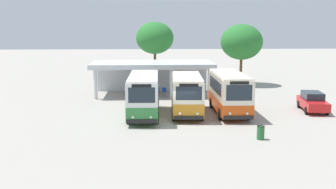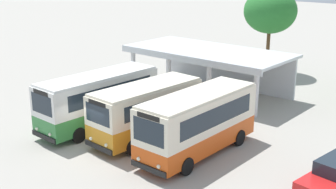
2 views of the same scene
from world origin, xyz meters
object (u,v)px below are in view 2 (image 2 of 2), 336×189
object	(u,v)px
waiting_chair_middle_seat	(190,87)
waiting_chair_fourth_seat	(197,88)
city_bus_middle_cream	(198,121)
waiting_chair_fifth_seat	(205,90)
city_bus_second_in_row	(147,109)
waiting_chair_second_from_end	(182,85)
waiting_chair_far_end_seat	(213,92)
city_bus_nearest_orange	(99,98)
waiting_chair_end_by_column	(175,84)

from	to	relation	value
waiting_chair_middle_seat	waiting_chair_fourth_seat	distance (m)	0.72
city_bus_middle_cream	waiting_chair_fifth_seat	size ratio (longest dim) A/B	9.00
city_bus_second_in_row	waiting_chair_second_from_end	size ratio (longest dim) A/B	8.34
waiting_chair_middle_seat	waiting_chair_far_end_seat	distance (m)	2.15
waiting_chair_fifth_seat	waiting_chair_far_end_seat	distance (m)	0.72
city_bus_middle_cream	waiting_chair_far_end_seat	xyz separation A→B (m)	(-5.05, 8.58, -1.32)
city_bus_nearest_orange	city_bus_middle_cream	bearing A→B (deg)	5.86
waiting_chair_end_by_column	waiting_chair_second_from_end	xyz separation A→B (m)	(0.72, 0.08, 0.00)
city_bus_second_in_row	waiting_chair_far_end_seat	xyz separation A→B (m)	(-1.54, 8.79, -1.24)
city_bus_second_in_row	waiting_chair_fourth_seat	world-z (taller)	city_bus_second_in_row
waiting_chair_fourth_seat	waiting_chair_far_end_seat	bearing A→B (deg)	0.25
waiting_chair_middle_seat	waiting_chair_far_end_seat	bearing A→B (deg)	0.51
city_bus_middle_cream	waiting_chair_end_by_column	distance (m)	12.14
waiting_chair_second_from_end	waiting_chair_middle_seat	distance (m)	0.72
waiting_chair_second_from_end	city_bus_nearest_orange	bearing A→B (deg)	-84.45
city_bus_second_in_row	waiting_chair_fifth_seat	bearing A→B (deg)	104.46
city_bus_second_in_row	waiting_chair_second_from_end	distance (m)	9.86
waiting_chair_second_from_end	waiting_chair_middle_seat	bearing A→B (deg)	2.92
waiting_chair_middle_seat	waiting_chair_fourth_seat	size ratio (longest dim) A/B	1.00
waiting_chair_fourth_seat	waiting_chair_far_end_seat	xyz separation A→B (m)	(1.43, 0.01, 0.00)
waiting_chair_end_by_column	waiting_chair_fourth_seat	bearing A→B (deg)	3.41
waiting_chair_second_from_end	waiting_chair_end_by_column	bearing A→B (deg)	-173.74
city_bus_second_in_row	waiting_chair_middle_seat	bearing A→B (deg)	112.80
city_bus_nearest_orange	city_bus_middle_cream	distance (m)	7.05
city_bus_nearest_orange	waiting_chair_second_from_end	world-z (taller)	city_bus_nearest_orange
city_bus_nearest_orange	waiting_chair_far_end_seat	xyz separation A→B (m)	(1.96, 9.30, -1.31)
city_bus_middle_cream	waiting_chair_fifth_seat	xyz separation A→B (m)	(-5.76, 8.54, -1.32)
city_bus_nearest_orange	waiting_chair_fourth_seat	xyz separation A→B (m)	(0.53, 9.30, -1.31)
waiting_chair_end_by_column	waiting_chair_far_end_seat	xyz separation A→B (m)	(3.58, 0.13, 0.00)
waiting_chair_end_by_column	waiting_chair_middle_seat	distance (m)	1.44
waiting_chair_fifth_seat	waiting_chair_fourth_seat	bearing A→B (deg)	177.13
waiting_chair_second_from_end	waiting_chair_middle_seat	world-z (taller)	same
waiting_chair_middle_seat	waiting_chair_far_end_seat	world-z (taller)	same
waiting_chair_end_by_column	waiting_chair_fifth_seat	world-z (taller)	same
city_bus_second_in_row	waiting_chair_fifth_seat	xyz separation A→B (m)	(-2.26, 8.75, -1.24)
waiting_chair_end_by_column	waiting_chair_fifth_seat	distance (m)	2.86
waiting_chair_middle_seat	waiting_chair_fifth_seat	size ratio (longest dim) A/B	1.00
waiting_chair_fourth_seat	waiting_chair_fifth_seat	size ratio (longest dim) A/B	1.00
city_bus_nearest_orange	waiting_chair_second_from_end	xyz separation A→B (m)	(-0.90, 9.25, -1.31)
waiting_chair_end_by_column	waiting_chair_far_end_seat	bearing A→B (deg)	2.15
waiting_chair_fourth_seat	waiting_chair_fifth_seat	distance (m)	0.72
waiting_chair_second_from_end	waiting_chair_far_end_seat	distance (m)	2.86
waiting_chair_middle_seat	waiting_chair_fourth_seat	xyz separation A→B (m)	(0.72, 0.01, 0.00)
city_bus_middle_cream	waiting_chair_far_end_seat	bearing A→B (deg)	120.45
waiting_chair_second_from_end	waiting_chair_middle_seat	xyz separation A→B (m)	(0.72, 0.04, 0.00)
city_bus_nearest_orange	city_bus_middle_cream	world-z (taller)	city_bus_middle_cream
waiting_chair_second_from_end	waiting_chair_fourth_seat	bearing A→B (deg)	1.98
city_bus_nearest_orange	waiting_chair_end_by_column	distance (m)	9.40
waiting_chair_fourth_seat	waiting_chair_second_from_end	bearing A→B (deg)	-178.02
waiting_chair_fourth_seat	city_bus_second_in_row	bearing A→B (deg)	-71.31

